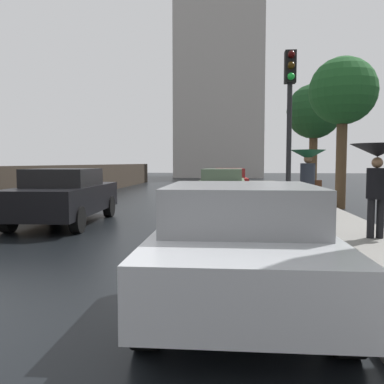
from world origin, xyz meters
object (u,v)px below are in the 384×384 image
object	(u,v)px
car_red_near_kerb	(229,180)
car_black_far_ahead	(65,195)
car_green_behind_camera	(222,185)
pedestrian_with_umbrella_near	(377,164)
pedestrian_with_umbrella_far	(308,164)
traffic_light	(290,104)
car_silver_mid_road	(240,240)
street_tree_near	(314,113)
street_tree_far	(343,93)

from	to	relation	value
car_red_near_kerb	car_black_far_ahead	size ratio (longest dim) A/B	0.91
car_red_near_kerb	car_green_behind_camera	xyz separation A→B (m)	(-0.24, -5.06, 0.04)
car_black_far_ahead	pedestrian_with_umbrella_near	xyz separation A→B (m)	(7.14, -2.11, 0.84)
pedestrian_with_umbrella_near	pedestrian_with_umbrella_far	bearing A→B (deg)	98.20
pedestrian_with_umbrella_near	pedestrian_with_umbrella_far	size ratio (longest dim) A/B	1.01
car_red_near_kerb	traffic_light	xyz separation A→B (m)	(1.48, -11.32, 2.30)
car_red_near_kerb	pedestrian_with_umbrella_far	xyz separation A→B (m)	(2.21, -9.79, 0.87)
car_silver_mid_road	street_tree_near	bearing A→B (deg)	75.60
car_silver_mid_road	street_tree_near	xyz separation A→B (m)	(3.85, 15.81, 3.32)
car_green_behind_camera	pedestrian_with_umbrella_near	xyz separation A→B (m)	(3.16, -8.06, 0.86)
pedestrian_with_umbrella_far	traffic_light	size ratio (longest dim) A/B	0.44
car_black_far_ahead	pedestrian_with_umbrella_far	distance (m)	6.61
car_silver_mid_road	pedestrian_with_umbrella_near	xyz separation A→B (m)	(2.68, 3.45, 0.88)
street_tree_near	car_silver_mid_road	bearing A→B (deg)	-103.68
car_black_far_ahead	traffic_light	distance (m)	6.14
pedestrian_with_umbrella_far	traffic_light	bearing A→B (deg)	-107.51
pedestrian_with_umbrella_far	street_tree_near	bearing A→B (deg)	86.23
car_green_behind_camera	pedestrian_with_umbrella_near	distance (m)	8.70
car_red_near_kerb	street_tree_near	bearing A→B (deg)	-13.95
car_red_near_kerb	street_tree_near	size ratio (longest dim) A/B	0.74
car_silver_mid_road	street_tree_far	bearing A→B (deg)	68.98
pedestrian_with_umbrella_near	pedestrian_with_umbrella_far	xyz separation A→B (m)	(-0.70, 3.34, -0.03)
car_black_far_ahead	car_green_behind_camera	xyz separation A→B (m)	(3.99, 5.95, -0.02)
street_tree_near	car_black_far_ahead	bearing A→B (deg)	-129.03
car_red_near_kerb	street_tree_far	distance (m)	8.39
traffic_light	street_tree_near	xyz separation A→B (m)	(2.60, 10.55, 1.03)
car_green_behind_camera	car_silver_mid_road	bearing A→B (deg)	-86.70
car_silver_mid_road	traffic_light	size ratio (longest dim) A/B	1.01
car_red_near_kerb	car_black_far_ahead	bearing A→B (deg)	-114.39
pedestrian_with_umbrella_near	street_tree_far	world-z (taller)	street_tree_far
pedestrian_with_umbrella_near	traffic_light	size ratio (longest dim) A/B	0.45
car_red_near_kerb	traffic_light	world-z (taller)	traffic_light
car_silver_mid_road	traffic_light	bearing A→B (deg)	75.90
car_green_behind_camera	car_black_far_ahead	bearing A→B (deg)	-122.88
street_tree_near	street_tree_far	world-z (taller)	street_tree_near
pedestrian_with_umbrella_near	street_tree_far	size ratio (longest dim) A/B	0.35
pedestrian_with_umbrella_far	street_tree_far	distance (m)	4.31
pedestrian_with_umbrella_near	street_tree_far	xyz separation A→B (m)	(0.99, 6.47, 2.40)
car_silver_mid_road	pedestrian_with_umbrella_far	distance (m)	7.12
street_tree_near	car_green_behind_camera	bearing A→B (deg)	-135.15
street_tree_far	pedestrian_with_umbrella_near	bearing A→B (deg)	-98.68
pedestrian_with_umbrella_near	car_silver_mid_road	bearing A→B (deg)	-131.55
car_silver_mid_road	pedestrian_with_umbrella_near	bearing A→B (deg)	51.43
car_red_near_kerb	street_tree_near	world-z (taller)	street_tree_near
car_red_near_kerb	pedestrian_with_umbrella_near	world-z (taller)	pedestrian_with_umbrella_near
car_red_near_kerb	pedestrian_with_umbrella_far	world-z (taller)	pedestrian_with_umbrella_far
street_tree_far	car_red_near_kerb	bearing A→B (deg)	120.37
car_silver_mid_road	pedestrian_with_umbrella_near	distance (m)	4.46
car_silver_mid_road	car_green_behind_camera	bearing A→B (deg)	91.64
pedestrian_with_umbrella_near	street_tree_far	bearing A→B (deg)	77.61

